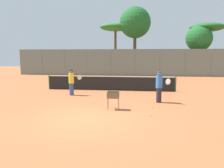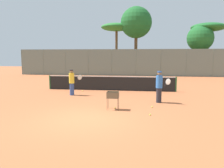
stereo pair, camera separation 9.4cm
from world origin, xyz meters
name	(u,v)px [view 2 (the right image)]	position (x,y,z in m)	size (l,w,h in m)	color
ground_plane	(85,119)	(0.00, 0.00, 0.00)	(80.00, 80.00, 0.00)	#B26038
tennis_net	(110,83)	(0.00, 7.46, 0.56)	(9.54, 0.10, 1.07)	#26592D
back_fence	(124,62)	(0.00, 19.38, 1.68)	(27.85, 0.08, 3.37)	slate
tree_0	(117,28)	(-1.52, 24.42, 6.60)	(4.56, 4.56, 7.29)	brown
tree_1	(200,39)	(9.66, 21.38, 4.69)	(3.35, 3.35, 6.45)	brown
tree_2	(136,23)	(1.39, 23.48, 7.15)	(4.41, 4.41, 9.41)	brown
tree_3	(208,28)	(10.85, 22.31, 6.14)	(4.48, 4.48, 6.79)	brown
player_white_outfit	(159,87)	(3.24, 3.64, 0.89)	(0.78, 0.62, 1.72)	#26262D
player_red_cap	(72,82)	(-2.22, 5.19, 0.87)	(0.88, 0.35, 1.67)	#334C8C
ball_cart	(113,96)	(0.93, 1.77, 0.64)	(0.56, 0.41, 0.86)	brown
tennis_ball_0	(152,107)	(2.82, 2.39, 0.03)	(0.07, 0.07, 0.07)	#D1E54C
tennis_ball_1	(150,115)	(2.67, 0.94, 0.03)	(0.07, 0.07, 0.07)	#D1E54C
tennis_ball_2	(115,108)	(1.01, 1.96, 0.03)	(0.07, 0.07, 0.07)	#D1E54C
tennis_ball_3	(83,91)	(-1.94, 6.74, 0.03)	(0.07, 0.07, 0.07)	#D1E54C
parked_car	(123,69)	(-0.39, 23.23, 0.66)	(4.20, 1.70, 1.60)	#B2B7BC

